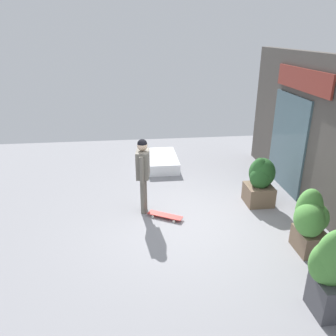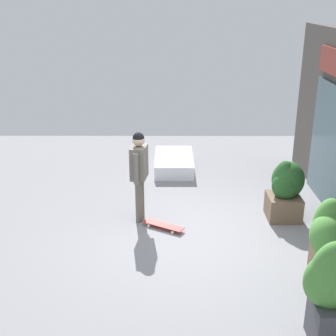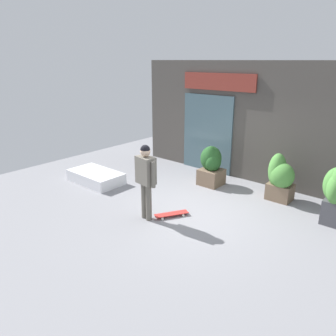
{
  "view_description": "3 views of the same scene",
  "coord_description": "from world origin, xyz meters",
  "px_view_note": "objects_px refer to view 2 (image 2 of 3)",
  "views": [
    {
      "loc": [
        6.01,
        -1.19,
        3.72
      ],
      "look_at": [
        -0.41,
        -0.43,
        1.09
      ],
      "focal_mm": 35.82,
      "sensor_mm": 36.0,
      "label": 1
    },
    {
      "loc": [
        7.05,
        -0.42,
        3.9
      ],
      "look_at": [
        -0.41,
        -0.43,
        1.09
      ],
      "focal_mm": 49.05,
      "sensor_mm": 36.0,
      "label": 2
    },
    {
      "loc": [
        3.96,
        -5.5,
        3.34
      ],
      "look_at": [
        -0.41,
        -0.43,
        1.09
      ],
      "focal_mm": 34.48,
      "sensor_mm": 36.0,
      "label": 3
    }
  ],
  "objects_px": {
    "planter_box_mid": "(330,238)",
    "planter_box_left": "(286,188)",
    "planter_box_right": "(334,288)",
    "skateboard": "(163,225)",
    "skateboarder": "(139,168)"
  },
  "relations": [
    {
      "from": "planter_box_right",
      "to": "planter_box_mid",
      "type": "distance_m",
      "value": 1.48
    },
    {
      "from": "planter_box_right",
      "to": "skateboarder",
      "type": "bearing_deg",
      "value": -142.57
    },
    {
      "from": "skateboarder",
      "to": "planter_box_mid",
      "type": "xyz_separation_m",
      "value": [
        1.77,
        2.88,
        -0.42
      ]
    },
    {
      "from": "planter_box_left",
      "to": "planter_box_right",
      "type": "distance_m",
      "value": 3.29
    },
    {
      "from": "planter_box_right",
      "to": "skateboard",
      "type": "bearing_deg",
      "value": -144.67
    },
    {
      "from": "skateboarder",
      "to": "planter_box_mid",
      "type": "bearing_deg",
      "value": -23.55
    },
    {
      "from": "skateboard",
      "to": "skateboarder",
      "type": "bearing_deg",
      "value": 170.5
    },
    {
      "from": "planter_box_right",
      "to": "planter_box_mid",
      "type": "xyz_separation_m",
      "value": [
        -1.41,
        0.44,
        -0.14
      ]
    },
    {
      "from": "planter_box_left",
      "to": "planter_box_mid",
      "type": "xyz_separation_m",
      "value": [
        1.88,
        0.2,
        0.01
      ]
    },
    {
      "from": "planter_box_mid",
      "to": "planter_box_left",
      "type": "bearing_deg",
      "value": -173.89
    },
    {
      "from": "skateboarder",
      "to": "planter_box_left",
      "type": "distance_m",
      "value": 2.71
    },
    {
      "from": "skateboard",
      "to": "planter_box_right",
      "type": "height_order",
      "value": "planter_box_right"
    },
    {
      "from": "skateboarder",
      "to": "planter_box_right",
      "type": "bearing_deg",
      "value": -44.46
    },
    {
      "from": "skateboard",
      "to": "planter_box_left",
      "type": "bearing_deg",
      "value": 41.35
    },
    {
      "from": "skateboarder",
      "to": "skateboard",
      "type": "xyz_separation_m",
      "value": [
        0.35,
        0.43,
        -0.97
      ]
    }
  ]
}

